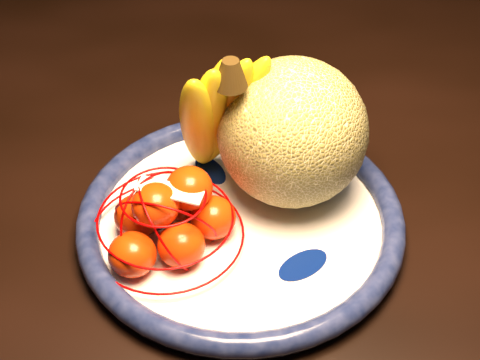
{
  "coord_description": "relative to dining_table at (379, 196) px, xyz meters",
  "views": [
    {
      "loc": [
        -0.23,
        -0.69,
        1.39
      ],
      "look_at": [
        -0.18,
        -0.08,
        0.82
      ],
      "focal_mm": 55.0,
      "sensor_mm": 36.0,
      "label": 1
    }
  ],
  "objects": [
    {
      "name": "mandarin_bag",
      "position": [
        -0.28,
        -0.15,
        0.13
      ],
      "size": [
        0.23,
        0.23,
        0.11
      ],
      "rotation": [
        0.0,
        0.0,
        0.37
      ],
      "color": "#FB3702",
      "rests_on": "fruit_bowl"
    },
    {
      "name": "cantaloupe",
      "position": [
        -0.14,
        -0.07,
        0.18
      ],
      "size": [
        0.17,
        0.17,
        0.17
      ],
      "primitive_type": "sphere",
      "color": "olive",
      "rests_on": "fruit_bowl"
    },
    {
      "name": "price_tag",
      "position": [
        -0.28,
        -0.15,
        0.17
      ],
      "size": [
        0.08,
        0.05,
        0.01
      ],
      "primitive_type": "cube",
      "rotation": [
        -0.14,
        0.1,
        -0.3
      ],
      "color": "white",
      "rests_on": "mandarin_bag"
    },
    {
      "name": "dining_table",
      "position": [
        0.0,
        0.0,
        0.0
      ],
      "size": [
        1.57,
        1.01,
        0.75
      ],
      "rotation": [
        0.0,
        0.0,
        -0.08
      ],
      "color": "black",
      "rests_on": "ground"
    },
    {
      "name": "fruit_bowl",
      "position": [
        -0.2,
        -0.12,
        0.09
      ],
      "size": [
        0.38,
        0.38,
        0.03
      ],
      "rotation": [
        0.0,
        0.0,
        -0.05
      ],
      "color": "white",
      "rests_on": "dining_table"
    },
    {
      "name": "banana_bunch",
      "position": [
        -0.23,
        -0.05,
        0.2
      ],
      "size": [
        0.13,
        0.14,
        0.21
      ],
      "rotation": [
        0.0,
        0.0,
        0.44
      ],
      "color": "yellow",
      "rests_on": "fruit_bowl"
    }
  ]
}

